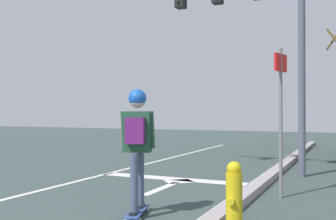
# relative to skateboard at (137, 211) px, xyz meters

# --- Properties ---
(lane_line_center) EXTENTS (0.12, 20.00, 0.01)m
(lane_line_center) POSITION_rel_skateboard_xyz_m (-2.53, 2.33, -0.06)
(lane_line_center) COLOR silver
(lane_line_center) RESTS_ON ground
(lane_line_curbside) EXTENTS (0.12, 20.00, 0.01)m
(lane_line_curbside) POSITION_rel_skateboard_xyz_m (0.88, 2.33, -0.06)
(lane_line_curbside) COLOR silver
(lane_line_curbside) RESTS_ON ground
(stop_bar) EXTENTS (3.56, 0.40, 0.01)m
(stop_bar) POSITION_rel_skateboard_xyz_m (-0.75, 3.05, -0.06)
(stop_bar) COLOR silver
(stop_bar) RESTS_ON ground
(lane_arrow_stem) EXTENTS (0.16, 1.40, 0.01)m
(lane_arrow_stem) POSITION_rel_skateboard_xyz_m (-0.57, 1.95, -0.06)
(lane_arrow_stem) COLOR silver
(lane_arrow_stem) RESTS_ON ground
(lane_arrow_head) EXTENTS (0.71, 0.71, 0.01)m
(lane_arrow_head) POSITION_rel_skateboard_xyz_m (-0.57, 2.80, -0.06)
(lane_arrow_head) COLOR silver
(lane_arrow_head) RESTS_ON ground
(curb_strip) EXTENTS (0.24, 24.00, 0.14)m
(curb_strip) POSITION_rel_skateboard_xyz_m (1.13, 2.33, 0.00)
(curb_strip) COLOR #A2979B
(curb_strip) RESTS_ON ground
(skateboard) EXTENTS (0.42, 0.86, 0.08)m
(skateboard) POSITION_rel_skateboard_xyz_m (0.00, 0.00, 0.00)
(skateboard) COLOR #304D8A
(skateboard) RESTS_ON ground
(skater) EXTENTS (0.45, 0.62, 1.70)m
(skater) POSITION_rel_skateboard_xyz_m (0.00, -0.02, 1.10)
(skater) COLOR #41506B
(skater) RESTS_ON skateboard
(traffic_signal_mast) EXTENTS (4.07, 0.34, 5.25)m
(traffic_signal_mast) POSITION_rel_skateboard_xyz_m (0.55, 4.54, 3.71)
(traffic_signal_mast) COLOR #4F5664
(traffic_signal_mast) RESTS_ON ground
(street_sign_post) EXTENTS (0.15, 0.44, 2.55)m
(street_sign_post) POSITION_rel_skateboard_xyz_m (1.64, 2.06, 1.59)
(street_sign_post) COLOR slate
(street_sign_post) RESTS_ON ground
(fire_hydrant) EXTENTS (0.20, 0.30, 0.86)m
(fire_hydrant) POSITION_rel_skateboard_xyz_m (1.43, -0.16, 0.36)
(fire_hydrant) COLOR gold
(fire_hydrant) RESTS_ON ground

